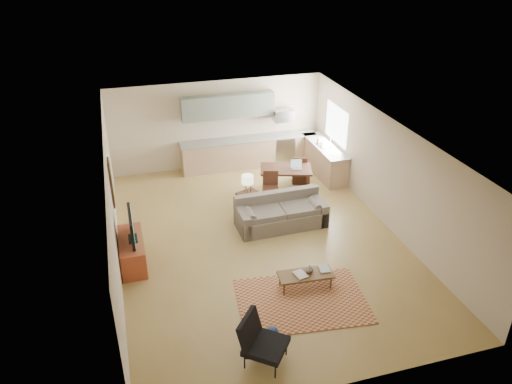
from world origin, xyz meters
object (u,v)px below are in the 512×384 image
object	(u,v)px
console_table	(248,203)
dining_table	(286,180)
coffee_table	(305,280)
tv_credenza	(132,251)
armchair	(266,342)
sofa	(281,212)

from	to	relation	value
console_table	dining_table	size ratio (longest dim) A/B	0.44
coffee_table	tv_credenza	bearing A→B (deg)	155.22
armchair	dining_table	world-z (taller)	armchair
coffee_table	console_table	size ratio (longest dim) A/B	1.84
sofa	coffee_table	size ratio (longest dim) A/B	2.03
coffee_table	tv_credenza	world-z (taller)	tv_credenza
sofa	armchair	distance (m)	4.47
tv_credenza	coffee_table	bearing A→B (deg)	-28.78
console_table	dining_table	bearing A→B (deg)	12.05
tv_credenza	console_table	world-z (taller)	tv_credenza
coffee_table	armchair	xyz separation A→B (m)	(-1.38, -1.70, 0.27)
dining_table	sofa	bearing A→B (deg)	-95.36
sofa	console_table	size ratio (longest dim) A/B	3.72
console_table	dining_table	world-z (taller)	dining_table
tv_credenza	armchair	bearing A→B (deg)	-60.71
coffee_table	console_table	xyz separation A→B (m)	(-0.34, 3.27, 0.14)
armchair	tv_credenza	xyz separation A→B (m)	(-1.99, 3.55, -0.13)
sofa	tv_credenza	world-z (taller)	sofa
sofa	armchair	bearing A→B (deg)	-113.47
sofa	armchair	size ratio (longest dim) A/B	2.61
coffee_table	console_table	world-z (taller)	console_table
sofa	armchair	world-z (taller)	armchair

